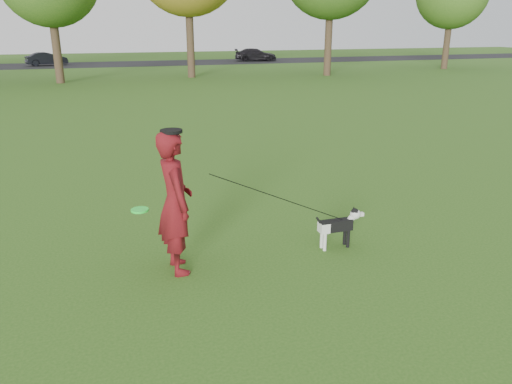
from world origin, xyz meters
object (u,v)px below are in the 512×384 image
object	(u,v)px
man	(175,203)
car_mid	(46,59)
dog	(339,224)
car_right	(256,55)

from	to	relation	value
man	car_mid	distance (m)	40.43
dog	car_right	distance (m)	41.87
car_right	dog	bearing A→B (deg)	177.37
car_mid	car_right	xyz separation A→B (m)	(18.44, 0.00, 0.03)
man	car_right	size ratio (longest dim) A/B	0.50
man	car_mid	bearing A→B (deg)	1.37
car_mid	car_right	bearing A→B (deg)	-106.08
dog	car_mid	size ratio (longest dim) A/B	0.25
dog	car_mid	bearing A→B (deg)	99.58
car_mid	car_right	size ratio (longest dim) A/B	0.83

